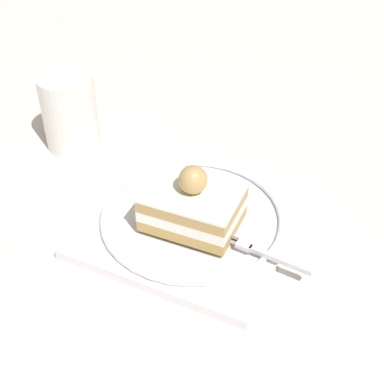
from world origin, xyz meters
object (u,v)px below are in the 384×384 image
at_px(cake_slice, 192,204).
at_px(drink_glass_near, 70,115).
at_px(dessert_plate, 192,220).
at_px(fork, 257,250).

height_order(cake_slice, drink_glass_near, drink_glass_near).
relative_size(dessert_plate, fork, 2.06).
xyz_separation_m(dessert_plate, drink_glass_near, (-0.21, 0.06, 0.03)).
bearing_deg(cake_slice, fork, -4.83).
xyz_separation_m(fork, drink_glass_near, (-0.30, 0.08, 0.02)).
bearing_deg(dessert_plate, cake_slice, -59.24).
height_order(dessert_plate, cake_slice, cake_slice).
bearing_deg(drink_glass_near, dessert_plate, -15.86).
distance_m(cake_slice, fork, 0.08).
height_order(dessert_plate, fork, fork).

